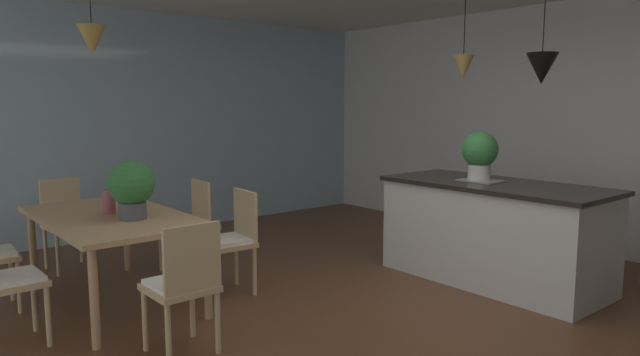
{
  "coord_description": "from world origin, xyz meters",
  "views": [
    {
      "loc": [
        2.63,
        -2.81,
        1.6
      ],
      "look_at": [
        -1.08,
        0.26,
        0.96
      ],
      "focal_mm": 31.65,
      "sensor_mm": 36.0,
      "label": 1
    }
  ],
  "objects_px": {
    "chair_far_left": "(189,223)",
    "vase_on_dining_table": "(109,202)",
    "chair_far_right": "(232,238)",
    "chair_window_end": "(66,220)",
    "kitchen_island": "(493,231)",
    "potted_plant_on_table": "(132,186)",
    "dining_table": "(112,223)",
    "chair_kitchen_end": "(183,283)",
    "chair_near_right": "(2,278)",
    "potted_plant_on_island": "(480,153)"
  },
  "relations": [
    {
      "from": "chair_kitchen_end",
      "to": "potted_plant_on_table",
      "type": "relative_size",
      "value": 1.92
    },
    {
      "from": "chair_far_right",
      "to": "kitchen_island",
      "type": "distance_m",
      "value": 2.33
    },
    {
      "from": "kitchen_island",
      "to": "vase_on_dining_table",
      "type": "bearing_deg",
      "value": -120.82
    },
    {
      "from": "chair_window_end",
      "to": "chair_far_left",
      "type": "xyz_separation_m",
      "value": [
        0.86,
        0.86,
        0.0
      ]
    },
    {
      "from": "chair_far_right",
      "to": "potted_plant_on_table",
      "type": "distance_m",
      "value": 0.95
    },
    {
      "from": "dining_table",
      "to": "chair_near_right",
      "type": "xyz_separation_m",
      "value": [
        0.4,
        -0.86,
        -0.18
      ]
    },
    {
      "from": "dining_table",
      "to": "chair_far_right",
      "type": "xyz_separation_m",
      "value": [
        0.4,
        0.86,
        -0.18
      ]
    },
    {
      "from": "potted_plant_on_island",
      "to": "potted_plant_on_table",
      "type": "height_order",
      "value": "potted_plant_on_island"
    },
    {
      "from": "chair_window_end",
      "to": "vase_on_dining_table",
      "type": "height_order",
      "value": "vase_on_dining_table"
    },
    {
      "from": "chair_far_right",
      "to": "potted_plant_on_table",
      "type": "height_order",
      "value": "potted_plant_on_table"
    },
    {
      "from": "potted_plant_on_island",
      "to": "potted_plant_on_table",
      "type": "bearing_deg",
      "value": -112.9
    },
    {
      "from": "chair_near_right",
      "to": "chair_far_left",
      "type": "bearing_deg",
      "value": 114.72
    },
    {
      "from": "chair_near_right",
      "to": "chair_window_end",
      "type": "height_order",
      "value": "same"
    },
    {
      "from": "chair_far_right",
      "to": "chair_far_left",
      "type": "bearing_deg",
      "value": 180.0
    },
    {
      "from": "dining_table",
      "to": "chair_kitchen_end",
      "type": "xyz_separation_m",
      "value": [
        1.25,
        0.0,
        -0.18
      ]
    },
    {
      "from": "chair_far_left",
      "to": "vase_on_dining_table",
      "type": "relative_size",
      "value": 4.6
    },
    {
      "from": "chair_kitchen_end",
      "to": "chair_window_end",
      "type": "bearing_deg",
      "value": -179.91
    },
    {
      "from": "dining_table",
      "to": "potted_plant_on_island",
      "type": "xyz_separation_m",
      "value": [
        1.46,
        2.84,
        0.5
      ]
    },
    {
      "from": "chair_far_right",
      "to": "potted_plant_on_island",
      "type": "bearing_deg",
      "value": 61.92
    },
    {
      "from": "potted_plant_on_island",
      "to": "chair_far_left",
      "type": "bearing_deg",
      "value": -133.12
    },
    {
      "from": "chair_kitchen_end",
      "to": "chair_window_end",
      "type": "height_order",
      "value": "same"
    },
    {
      "from": "chair_far_left",
      "to": "vase_on_dining_table",
      "type": "height_order",
      "value": "vase_on_dining_table"
    },
    {
      "from": "dining_table",
      "to": "chair_far_right",
      "type": "height_order",
      "value": "chair_far_right"
    },
    {
      "from": "potted_plant_on_table",
      "to": "dining_table",
      "type": "bearing_deg",
      "value": -166.95
    },
    {
      "from": "chair_near_right",
      "to": "potted_plant_on_island",
      "type": "bearing_deg",
      "value": 74.05
    },
    {
      "from": "chair_window_end",
      "to": "kitchen_island",
      "type": "xyz_separation_m",
      "value": [
        2.88,
        2.84,
        -0.01
      ]
    },
    {
      "from": "potted_plant_on_island",
      "to": "potted_plant_on_table",
      "type": "relative_size",
      "value": 0.99
    },
    {
      "from": "kitchen_island",
      "to": "chair_far_right",
      "type": "bearing_deg",
      "value": -121.87
    },
    {
      "from": "chair_window_end",
      "to": "chair_near_right",
      "type": "bearing_deg",
      "value": -27.44
    },
    {
      "from": "chair_far_right",
      "to": "potted_plant_on_island",
      "type": "xyz_separation_m",
      "value": [
        1.05,
        1.98,
        0.68
      ]
    },
    {
      "from": "chair_far_right",
      "to": "kitchen_island",
      "type": "xyz_separation_m",
      "value": [
        1.23,
        1.98,
        -0.01
      ]
    },
    {
      "from": "chair_near_right",
      "to": "chair_far_right",
      "type": "xyz_separation_m",
      "value": [
        0.0,
        1.72,
        0.0
      ]
    },
    {
      "from": "chair_window_end",
      "to": "potted_plant_on_island",
      "type": "distance_m",
      "value": 3.99
    },
    {
      "from": "potted_plant_on_table",
      "to": "vase_on_dining_table",
      "type": "xyz_separation_m",
      "value": [
        -0.34,
        -0.06,
        -0.16
      ]
    },
    {
      "from": "chair_window_end",
      "to": "vase_on_dining_table",
      "type": "bearing_deg",
      "value": 0.55
    },
    {
      "from": "chair_kitchen_end",
      "to": "vase_on_dining_table",
      "type": "distance_m",
      "value": 1.36
    },
    {
      "from": "chair_kitchen_end",
      "to": "kitchen_island",
      "type": "bearing_deg",
      "value": 82.44
    },
    {
      "from": "chair_far_left",
      "to": "chair_window_end",
      "type": "bearing_deg",
      "value": -134.83
    },
    {
      "from": "chair_window_end",
      "to": "potted_plant_on_island",
      "type": "relative_size",
      "value": 1.94
    },
    {
      "from": "kitchen_island",
      "to": "chair_far_left",
      "type": "bearing_deg",
      "value": -135.69
    },
    {
      "from": "dining_table",
      "to": "chair_near_right",
      "type": "relative_size",
      "value": 2.03
    },
    {
      "from": "chair_kitchen_end",
      "to": "vase_on_dining_table",
      "type": "bearing_deg",
      "value": 179.68
    },
    {
      "from": "kitchen_island",
      "to": "vase_on_dining_table",
      "type": "xyz_separation_m",
      "value": [
        -1.69,
        -2.83,
        0.36
      ]
    },
    {
      "from": "dining_table",
      "to": "potted_plant_on_island",
      "type": "height_order",
      "value": "potted_plant_on_island"
    },
    {
      "from": "chair_kitchen_end",
      "to": "kitchen_island",
      "type": "relative_size",
      "value": 0.44
    },
    {
      "from": "chair_far_left",
      "to": "potted_plant_on_island",
      "type": "bearing_deg",
      "value": 46.88
    },
    {
      "from": "dining_table",
      "to": "potted_plant_on_table",
      "type": "relative_size",
      "value": 3.9
    },
    {
      "from": "chair_kitchen_end",
      "to": "chair_window_end",
      "type": "distance_m",
      "value": 2.51
    },
    {
      "from": "chair_window_end",
      "to": "vase_on_dining_table",
      "type": "relative_size",
      "value": 4.6
    },
    {
      "from": "dining_table",
      "to": "chair_window_end",
      "type": "distance_m",
      "value": 1.27
    }
  ]
}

